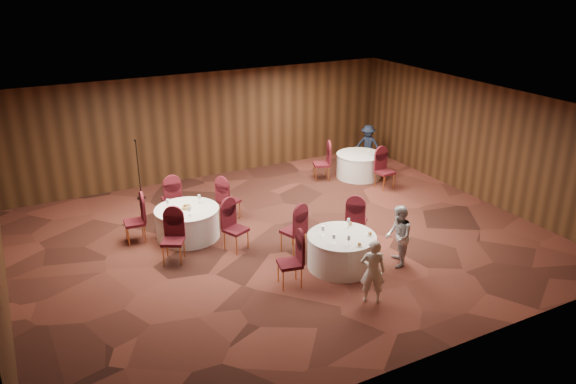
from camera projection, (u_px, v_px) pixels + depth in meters
name	position (u px, v px, depth m)	size (l,w,h in m)	color
ground	(284.00, 239.00, 13.43)	(12.00, 12.00, 0.00)	black
room_shell	(284.00, 161.00, 12.70)	(12.00, 12.00, 12.00)	silver
table_main	(341.00, 251.00, 12.06)	(1.48, 1.48, 0.74)	silver
table_left	(188.00, 223.00, 13.39)	(1.52, 1.52, 0.74)	silver
table_right	(359.00, 165.00, 17.27)	(1.41, 1.41, 0.74)	silver
chairs_main	(315.00, 237.00, 12.40)	(3.02, 1.93, 1.00)	#3D0C17
chairs_left	(189.00, 217.00, 13.38)	(3.07, 3.06, 1.00)	#3D0C17
chairs_right	(353.00, 168.00, 16.68)	(1.89, 2.09, 1.00)	#3D0C17
tabletop_main	(349.00, 232.00, 11.86)	(0.99, 1.08, 0.22)	silver
tabletop_left	(186.00, 205.00, 13.23)	(0.83, 0.74, 0.22)	silver
tabletop_right	(370.00, 151.00, 16.90)	(0.08, 0.08, 0.22)	silver
mic_stand	(140.00, 181.00, 15.60)	(0.24, 0.24, 1.71)	black
woman_a	(373.00, 271.00, 10.69)	(0.48, 0.32, 1.32)	silver
woman_b	(398.00, 236.00, 12.02)	(0.67, 0.52, 1.38)	silver
man_c	(368.00, 145.00, 18.32)	(0.84, 0.49, 1.31)	#161E31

